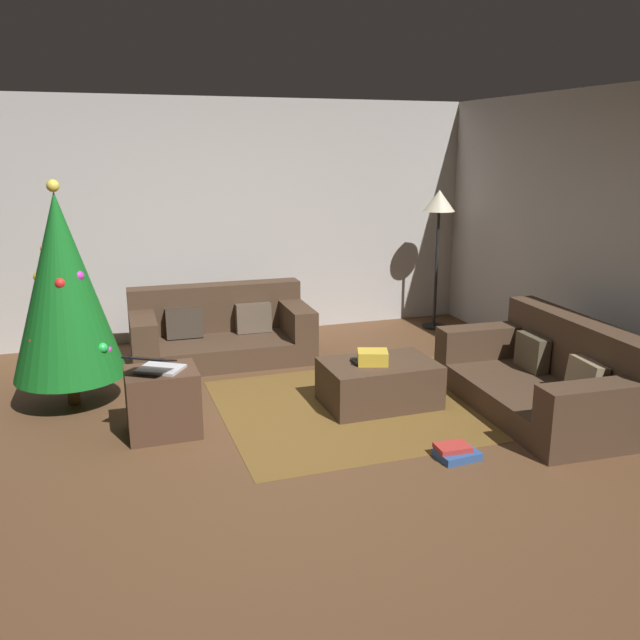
{
  "coord_description": "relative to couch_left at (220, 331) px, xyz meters",
  "views": [
    {
      "loc": [
        -1.17,
        -4.22,
        2.1
      ],
      "look_at": [
        0.49,
        0.63,
        0.75
      ],
      "focal_mm": 37.36,
      "sensor_mm": 36.0,
      "label": 1
    }
  ],
  "objects": [
    {
      "name": "side_table",
      "position": [
        -0.75,
        -1.7,
        -0.02
      ],
      "size": [
        0.52,
        0.44,
        0.5
      ],
      "primitive_type": "cube",
      "color": "#4C3323",
      "rests_on": "ground_plane"
    },
    {
      "name": "laptop",
      "position": [
        -0.78,
        -1.75,
        0.28
      ],
      "size": [
        0.47,
        0.49,
        0.17
      ],
      "color": "silver",
      "rests_on": "side_table"
    },
    {
      "name": "gift_box",
      "position": [
        0.94,
        -1.71,
        0.15
      ],
      "size": [
        0.29,
        0.26,
        0.11
      ],
      "primitive_type": "cube",
      "rotation": [
        0.0,
        0.0,
        -0.34
      ],
      "color": "gold",
      "rests_on": "ottoman"
    },
    {
      "name": "rear_partition",
      "position": [
        0.02,
        0.89,
        1.03
      ],
      "size": [
        6.4,
        0.12,
        2.6
      ],
      "primitive_type": "cube",
      "color": "#BCB7B2",
      "rests_on": "ground_plane"
    },
    {
      "name": "ottoman",
      "position": [
        1.01,
        -1.7,
        -0.09
      ],
      "size": [
        0.92,
        0.61,
        0.37
      ],
      "primitive_type": "cube",
      "color": "#473323",
      "rests_on": "ground_plane"
    },
    {
      "name": "ground_plane",
      "position": [
        0.02,
        -2.25,
        -0.27
      ],
      "size": [
        6.4,
        6.4,
        0.0
      ],
      "primitive_type": "plane",
      "color": "brown"
    },
    {
      "name": "couch_right",
      "position": [
        2.29,
        -2.24,
        -0.0
      ],
      "size": [
        1.08,
        1.87,
        0.73
      ],
      "rotation": [
        0.0,
        0.0,
        1.51
      ],
      "color": "#473323",
      "rests_on": "ground_plane"
    },
    {
      "name": "christmas_tree",
      "position": [
        -1.4,
        -0.86,
        0.73
      ],
      "size": [
        0.9,
        0.9,
        1.85
      ],
      "color": "brown",
      "rests_on": "ground_plane"
    },
    {
      "name": "corner_lamp",
      "position": [
        2.62,
        0.33,
        1.1
      ],
      "size": [
        0.36,
        0.36,
        1.61
      ],
      "color": "black",
      "rests_on": "ground_plane"
    },
    {
      "name": "couch_left",
      "position": [
        0.0,
        0.0,
        0.0
      ],
      "size": [
        1.78,
        0.94,
        0.71
      ],
      "rotation": [
        0.0,
        0.0,
        3.11
      ],
      "color": "#473323",
      "rests_on": "ground_plane"
    },
    {
      "name": "tv_remote",
      "position": [
        0.81,
        -1.66,
        0.11
      ],
      "size": [
        0.06,
        0.16,
        0.02
      ],
      "primitive_type": "cube",
      "rotation": [
        0.0,
        0.0,
        -0.03
      ],
      "color": "black",
      "rests_on": "ottoman"
    },
    {
      "name": "book_stack",
      "position": [
        1.11,
        -2.78,
        -0.23
      ],
      "size": [
        0.3,
        0.23,
        0.09
      ],
      "color": "#2D5193",
      "rests_on": "ground_plane"
    },
    {
      "name": "area_rug",
      "position": [
        1.01,
        -1.7,
        -0.27
      ],
      "size": [
        2.6,
        2.0,
        0.01
      ],
      "primitive_type": "cube",
      "color": "brown",
      "rests_on": "ground_plane"
    }
  ]
}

